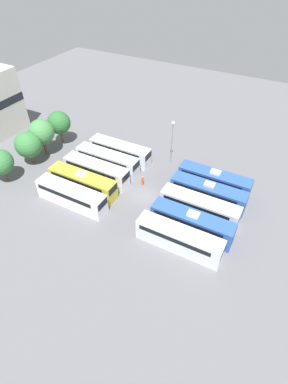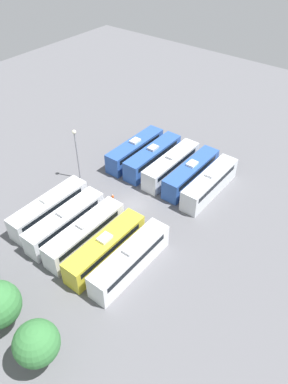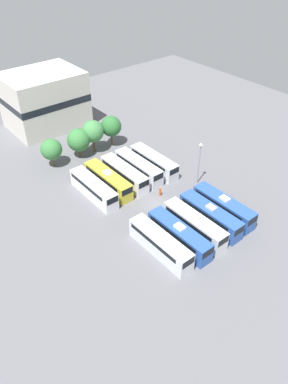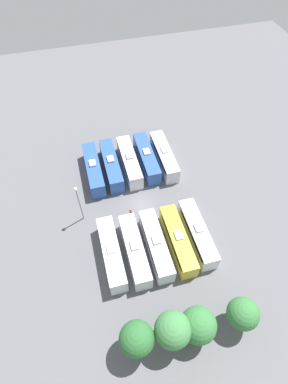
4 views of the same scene
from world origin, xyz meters
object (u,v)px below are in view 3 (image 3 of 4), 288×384
Objects in this scene: light_pole at (200,157)px; tree_3 at (111,126)px; bus_7 at (124,173)px; depot_building at (45,100)px; tree_2 at (93,132)px; bus_5 at (94,188)px; bus_3 at (210,215)px; bus_9 at (154,162)px; bus_8 at (138,167)px; tree_0 at (51,149)px; bus_2 at (194,224)px; bus_4 at (223,206)px; tree_1 at (79,140)px; bus_0 at (160,243)px; bus_6 at (108,180)px; worker_person at (160,192)px; bus_1 at (179,235)px.

light_pole is 22.34m from tree_3.
depot_building is (0.02, 30.24, 4.64)m from bus_7.
tree_2 is at bearing -84.05° from depot_building.
light_pole reaches higher than bus_5.
bus_3 is 18.44m from bus_9.
tree_0 reaches higher than bus_8.
depot_building is at bearing 94.06° from bus_3.
bus_2 is 1.67× the size of tree_2.
bus_2 and bus_8 have the same top height.
light_pole is 23.76m from tree_2.
bus_3 is 33.80m from tree_0.
tree_0 reaches higher than bus_5.
bus_4 is (6.98, 0.11, 0.00)m from bus_2.
bus_9 is 16.18m from tree_1.
bus_2 is 32.74m from tree_0.
bus_0 is at bearing -113.25° from tree_3.
bus_2 is 1.90× the size of tree_1.
tree_1 is at bearing 68.19° from bus_5.
tree_2 reaches higher than bus_3.
bus_0 and bus_7 have the same top height.
tree_3 is (9.88, 12.69, 2.70)m from bus_6.
bus_4 and bus_6 have the same top height.
worker_person is at bearing -101.09° from tree_3.
bus_0 is 6.93m from bus_2.
bus_2 is 1.00× the size of bus_6.
light_pole is (10.41, 9.30, 3.86)m from bus_2.
bus_7 is at bearing -60.11° from tree_0.
tree_0 is 18.72m from depot_building.
bus_2 is 1.00× the size of bus_7.
bus_6 is at bearing 110.73° from bus_3.
tree_2 is at bearing 86.57° from bus_2.
bus_0 is at bearing -105.78° from tree_2.
bus_9 is (3.55, -0.42, 0.00)m from bus_8.
light_pole reaches higher than worker_person.
bus_3 is at bearing -83.76° from worker_person.
tree_2 is at bearing 74.22° from bus_0.
bus_0 is 1.00× the size of bus_3.
bus_1 is 1.00× the size of bus_9.
bus_5 is at bearing 90.01° from bus_0.
bus_5 reaches higher than worker_person.
tree_3 is (13.31, 13.13, 2.70)m from bus_5.
bus_0 is 19.44m from bus_7.
bus_7 is at bearing -83.02° from tree_1.
bus_6 is (-3.49, 18.56, 0.00)m from bus_2.
tree_1 reaches higher than bus_6.
bus_5 is 10.46m from bus_8.
worker_person is 0.29× the size of tree_1.
bus_2 is at bearing -138.22° from light_pole.
bus_7 is at bearing -178.96° from bus_8.
light_pole reaches higher than tree_1.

